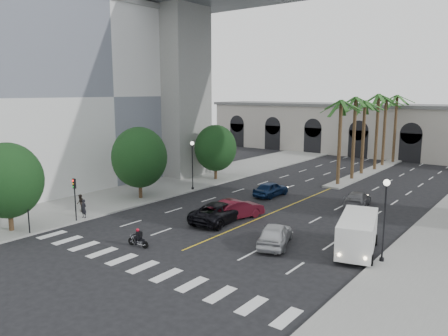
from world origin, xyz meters
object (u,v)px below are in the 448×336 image
lamp_post_left_far (192,161)px  car_b (237,209)px  cargo_van (357,233)px  motorcycle_rider (139,239)px  car_d (357,199)px  lamp_post_right (385,213)px  car_c (220,212)px  traffic_signal_far (75,192)px  car_a (275,234)px  pedestrian_a (84,209)px  car_e (271,189)px  traffic_signal_near (27,202)px  pedestrian_b (80,203)px

lamp_post_left_far → car_b: bearing=-29.6°
cargo_van → motorcycle_rider: bearing=-162.3°
car_d → car_b: bearing=45.4°
lamp_post_right → motorcycle_rider: (-14.27, -7.26, -2.63)m
car_c → car_d: 13.62m
motorcycle_rider → car_b: (1.37, 9.63, 0.22)m
traffic_signal_far → car_a: traffic_signal_far is taller
car_b → traffic_signal_far: bearing=57.7°
car_b → pedestrian_a: (-10.00, -7.98, 0.11)m
car_a → car_d: car_a is taller
car_c → car_d: car_c is taller
motorcycle_rider → car_b: car_b is taller
traffic_signal_far → car_b: size_ratio=0.73×
traffic_signal_far → motorcycle_rider: bearing=-5.2°
car_e → car_a: bearing=125.1°
traffic_signal_near → car_b: traffic_signal_near is taller
car_a → pedestrian_b: 18.10m
lamp_post_right → pedestrian_b: 25.29m
lamp_post_left_far → traffic_signal_far: 14.52m
car_c → cargo_van: 11.59m
traffic_signal_near → car_d: bearing=54.3°
car_d → motorcycle_rider: bearing=56.8°
car_e → pedestrian_a: size_ratio=2.87×
car_c → car_e: 10.20m
lamp_post_left_far → traffic_signal_near: 18.51m
pedestrian_a → pedestrian_b: 2.08m
car_d → car_e: (-8.52, -1.43, 0.07)m
lamp_post_left_far → traffic_signal_far: bearing=-89.6°
lamp_post_left_far → traffic_signal_near: size_ratio=1.47×
lamp_post_right → pedestrian_a: size_ratio=3.42×
traffic_signal_far → pedestrian_b: size_ratio=2.35×
traffic_signal_far → pedestrian_a: bearing=102.7°
motorcycle_rider → car_a: (7.31, 5.97, 0.21)m
traffic_signal_far → pedestrian_b: traffic_signal_far is taller
cargo_van → pedestrian_b: bearing=178.1°
traffic_signal_near → traffic_signal_far: (0.00, 4.00, 0.00)m
car_c → car_a: bearing=157.4°
lamp_post_left_far → traffic_signal_far: (0.10, -14.50, -0.71)m
car_d → traffic_signal_near: bearing=43.3°
car_c → traffic_signal_near: bearing=46.4°
motorcycle_rider → car_e: size_ratio=0.41×
lamp_post_right → car_c: 13.70m
car_c → lamp_post_left_far: bearing=-42.0°
traffic_signal_near → car_c: traffic_signal_near is taller
traffic_signal_near → car_c: (9.23, 11.33, -1.68)m
traffic_signal_near → car_a: traffic_signal_near is taller
traffic_signal_far → motorcycle_rider: traffic_signal_far is taller
motorcycle_rider → car_d: (8.03, 19.64, 0.10)m
lamp_post_left_far → car_a: bearing=-30.4°
traffic_signal_far → motorcycle_rider: 8.68m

